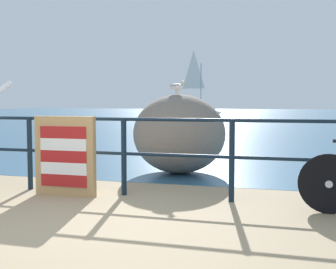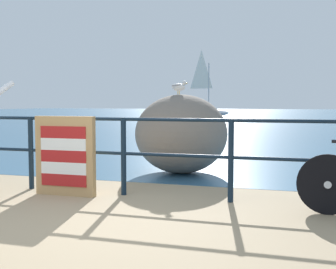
{
  "view_description": "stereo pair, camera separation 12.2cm",
  "coord_description": "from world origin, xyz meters",
  "px_view_note": "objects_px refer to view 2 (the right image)",
  "views": [
    {
      "loc": [
        2.13,
        -3.55,
        1.2
      ],
      "look_at": [
        0.49,
        2.14,
        0.78
      ],
      "focal_mm": 46.63,
      "sensor_mm": 36.0,
      "label": 1
    },
    {
      "loc": [
        2.25,
        -3.52,
        1.2
      ],
      "look_at": [
        0.49,
        2.14,
        0.78
      ],
      "focal_mm": 46.63,
      "sensor_mm": 36.0,
      "label": 2
    }
  ],
  "objects_px": {
    "folded_deckchair_stack": "(65,156)",
    "sailboat": "(206,109)",
    "seagull": "(179,86)",
    "breakwater_boulder_main": "(181,134)"
  },
  "relations": [
    {
      "from": "seagull",
      "to": "sailboat",
      "type": "distance_m",
      "value": 33.14
    },
    {
      "from": "sailboat",
      "to": "breakwater_boulder_main",
      "type": "bearing_deg",
      "value": -67.14
    },
    {
      "from": "folded_deckchair_stack",
      "to": "sailboat",
      "type": "relative_size",
      "value": 0.17
    },
    {
      "from": "folded_deckchair_stack",
      "to": "breakwater_boulder_main",
      "type": "height_order",
      "value": "breakwater_boulder_main"
    },
    {
      "from": "folded_deckchair_stack",
      "to": "seagull",
      "type": "xyz_separation_m",
      "value": [
        0.91,
        2.23,
        0.98
      ]
    },
    {
      "from": "folded_deckchair_stack",
      "to": "seagull",
      "type": "bearing_deg",
      "value": 67.85
    },
    {
      "from": "folded_deckchair_stack",
      "to": "breakwater_boulder_main",
      "type": "relative_size",
      "value": 0.65
    },
    {
      "from": "breakwater_boulder_main",
      "to": "sailboat",
      "type": "height_order",
      "value": "sailboat"
    },
    {
      "from": "folded_deckchair_stack",
      "to": "sailboat",
      "type": "xyz_separation_m",
      "value": [
        -5.7,
        34.69,
        0.19
      ]
    },
    {
      "from": "breakwater_boulder_main",
      "to": "sailboat",
      "type": "bearing_deg",
      "value": 101.59
    }
  ]
}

